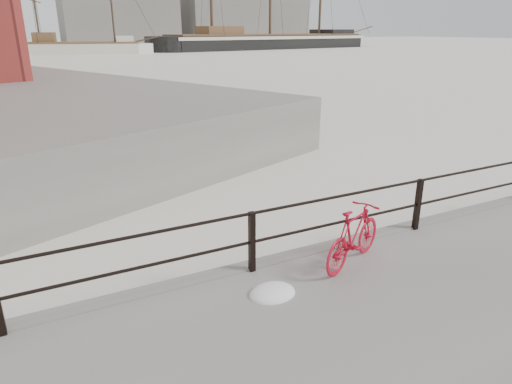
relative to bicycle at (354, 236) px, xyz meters
name	(u,v)px	position (x,y,z in m)	size (l,w,h in m)	color
bicycle	(354,236)	(0.00, 0.00, 0.00)	(1.65, 0.25, 0.99)	#B30B21
barque_black	(270,49)	(45.39, 84.96, -0.85)	(62.98, 20.61, 35.43)	black
schooner_mid	(80,54)	(5.84, 79.23, -0.85)	(25.84, 10.93, 18.86)	beige
industrial_west	(118,11)	(25.44, 140.69, 8.15)	(32.00, 18.00, 18.00)	gray
industrial_mid	(222,4)	(60.44, 145.69, 11.15)	(26.00, 20.00, 24.00)	gray
industrial_east	(274,20)	(83.44, 150.69, 6.15)	(20.00, 16.00, 14.00)	gray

